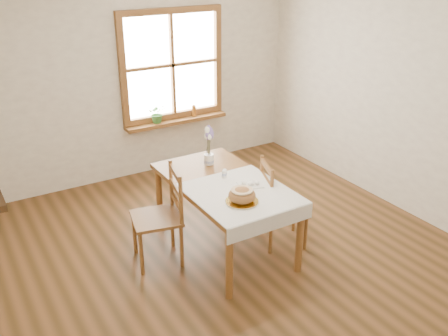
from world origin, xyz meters
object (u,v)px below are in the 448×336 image
(dining_table, at_px, (224,189))
(chair_right, at_px, (284,202))
(flower_vase, at_px, (209,160))
(chair_left, at_px, (156,217))
(bread_plate, at_px, (242,202))

(dining_table, xyz_separation_m, chair_right, (0.58, -0.24, -0.20))
(flower_vase, bearing_deg, dining_table, -100.02)
(chair_right, bearing_deg, flower_vase, 56.28)
(dining_table, distance_m, flower_vase, 0.47)
(chair_left, distance_m, chair_right, 1.32)
(dining_table, relative_size, flower_vase, 14.18)
(chair_left, bearing_deg, chair_right, 86.03)
(bread_plate, relative_size, flower_vase, 2.58)
(dining_table, xyz_separation_m, flower_vase, (0.08, 0.44, 0.14))
(dining_table, distance_m, bread_plate, 0.49)
(dining_table, bearing_deg, chair_right, -22.25)
(chair_right, height_order, bread_plate, chair_right)
(chair_right, xyz_separation_m, flower_vase, (-0.50, 0.68, 0.34))
(dining_table, bearing_deg, flower_vase, 79.98)
(chair_right, height_order, flower_vase, chair_right)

